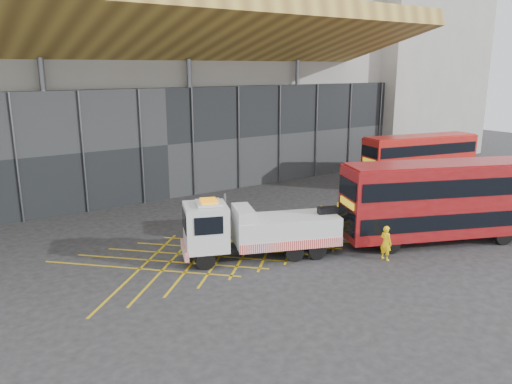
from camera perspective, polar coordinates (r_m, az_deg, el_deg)
ground_plane at (r=26.83m, az=-3.51°, el=-6.51°), size 120.00×120.00×0.00m
road_markings at (r=28.05m, az=0.72°, el=-5.54°), size 21.56×7.16×0.01m
construction_building at (r=42.63m, az=-14.53°, el=13.06°), size 55.00×23.97×18.00m
east_building at (r=58.49m, az=16.15°, el=14.13°), size 15.00×12.00×20.00m
recovery_truck at (r=25.11m, az=0.04°, el=-4.32°), size 9.12×4.93×3.25m
bus_towed at (r=28.94m, az=20.51°, el=-0.70°), size 11.10×6.55×4.48m
bus_second at (r=43.15m, az=18.17°, el=3.81°), size 10.17×4.22×4.04m
worker at (r=25.90m, az=14.62°, el=-5.64°), size 0.47×0.68×1.78m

